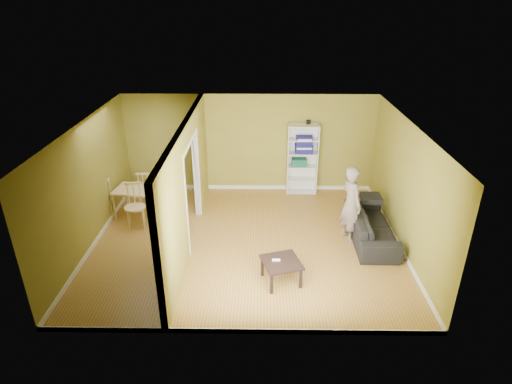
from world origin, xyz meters
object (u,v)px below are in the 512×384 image
(chair_left, at_px, (104,197))
(chair_far, at_px, (145,187))
(bookshelf, at_px, (302,159))
(chair_near, at_px, (135,206))
(coffee_table, at_px, (281,264))
(dining_table, at_px, (138,192))
(sofa, at_px, (371,222))
(person, at_px, (352,198))

(chair_left, xyz_separation_m, chair_far, (0.81, 0.66, -0.04))
(bookshelf, xyz_separation_m, chair_near, (-3.93, -1.95, -0.42))
(bookshelf, bearing_deg, coffee_table, -99.82)
(dining_table, xyz_separation_m, chair_left, (-0.82, -0.06, -0.11))
(chair_left, xyz_separation_m, chair_near, (0.88, -0.51, 0.02))
(coffee_table, xyz_separation_m, chair_left, (-4.12, 2.54, 0.12))
(chair_near, bearing_deg, coffee_table, -44.29)
(dining_table, bearing_deg, sofa, -10.88)
(sofa, distance_m, coffee_table, 2.56)
(coffee_table, relative_size, chair_left, 0.67)
(person, relative_size, dining_table, 1.82)
(person, relative_size, bookshelf, 1.06)
(coffee_table, bearing_deg, dining_table, 141.71)
(person, bearing_deg, chair_near, 64.07)
(dining_table, height_order, chair_far, chair_far)
(bookshelf, bearing_deg, chair_near, -153.60)
(coffee_table, distance_m, chair_far, 4.60)
(sofa, xyz_separation_m, chair_far, (-5.32, 1.62, 0.05))
(dining_table, bearing_deg, coffee_table, -38.29)
(sofa, relative_size, chair_left, 2.16)
(sofa, relative_size, person, 1.08)
(person, xyz_separation_m, chair_near, (-4.76, 0.47, -0.48))
(sofa, distance_m, dining_table, 5.41)
(bookshelf, distance_m, dining_table, 4.23)
(chair_left, relative_size, chair_far, 1.08)
(person, distance_m, dining_table, 4.95)
(coffee_table, bearing_deg, bookshelf, 80.18)
(person, distance_m, chair_near, 4.81)
(chair_left, distance_m, chair_near, 1.01)
(sofa, distance_m, bookshelf, 2.79)
(coffee_table, xyz_separation_m, dining_table, (-3.30, 2.60, 0.23))
(chair_left, distance_m, chair_far, 1.05)
(sofa, xyz_separation_m, bookshelf, (-1.32, 2.40, 0.53))
(coffee_table, height_order, chair_left, chair_left)
(bookshelf, height_order, chair_left, bookshelf)
(chair_left, bearing_deg, sofa, 72.39)
(bookshelf, height_order, chair_near, bookshelf)
(dining_table, xyz_separation_m, chair_near, (0.06, -0.57, -0.09))
(person, height_order, bookshelf, person)
(chair_left, bearing_deg, chair_far, 120.47)
(sofa, xyz_separation_m, chair_left, (-6.13, 0.96, 0.09))
(person, distance_m, chair_left, 5.74)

